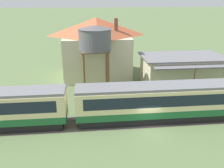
# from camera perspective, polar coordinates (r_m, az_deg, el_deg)

# --- Properties ---
(ground_plane) EXTENTS (600.00, 600.00, 0.00)m
(ground_plane) POSITION_cam_1_polar(r_m,az_deg,el_deg) (26.12, 8.91, -10.66)
(ground_plane) COLOR #566B42
(passenger_train) EXTENTS (85.92, 3.18, 4.26)m
(passenger_train) POSITION_cam_1_polar(r_m,az_deg,el_deg) (26.02, -9.24, -4.93)
(passenger_train) COLOR #1E6033
(passenger_train) RESTS_ON ground_plane
(railway_track) EXTENTS (136.73, 3.60, 0.04)m
(railway_track) POSITION_cam_1_polar(r_m,az_deg,el_deg) (27.06, -7.27, -9.39)
(railway_track) COLOR #665B51
(railway_track) RESTS_ON ground_plane
(station_building) EXTENTS (12.62, 8.37, 4.80)m
(station_building) POSITION_cam_1_polar(r_m,az_deg,el_deg) (38.71, 16.35, 3.11)
(station_building) COLOR beige
(station_building) RESTS_ON ground_plane
(station_house_terracotta_roof) EXTENTS (11.84, 10.06, 10.12)m
(station_house_terracotta_roof) POSITION_cam_1_polar(r_m,az_deg,el_deg) (41.09, -3.69, 8.90)
(station_house_terracotta_roof) COLOR beige
(station_house_terracotta_roof) RESTS_ON ground_plane
(water_tower) EXTENTS (4.75, 4.75, 9.69)m
(water_tower) POSITION_cam_1_polar(r_m,az_deg,el_deg) (33.50, -4.14, 10.77)
(water_tower) COLOR brown
(water_tower) RESTS_ON ground_plane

